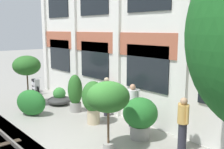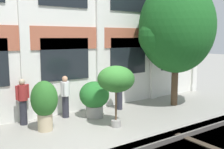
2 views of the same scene
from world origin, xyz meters
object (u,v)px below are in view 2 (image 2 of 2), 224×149
(broadleaf_tree, at_px, (176,29))
(resident_by_doorway, at_px, (119,89))
(resident_near_plants, at_px, (65,95))
(potted_plant_stone_basin, at_px, (94,97))
(potted_plant_low_pan, at_px, (116,80))
(resident_watching_tracks, at_px, (23,100))
(potted_plant_glazed_jar, at_px, (44,102))

(broadleaf_tree, bearing_deg, resident_by_doorway, 161.19)
(resident_by_doorway, xyz_separation_m, resident_near_plants, (-2.43, 0.27, -0.01))
(broadleaf_tree, bearing_deg, potted_plant_stone_basin, 172.26)
(potted_plant_low_pan, distance_m, resident_near_plants, 2.38)
(resident_near_plants, bearing_deg, potted_plant_low_pan, -38.19)
(potted_plant_low_pan, xyz_separation_m, potted_plant_stone_basin, (-0.02, 1.42, -0.86))
(broadleaf_tree, distance_m, potted_plant_stone_basin, 4.84)
(resident_near_plants, bearing_deg, broadleaf_tree, 12.82)
(resident_watching_tracks, bearing_deg, potted_plant_low_pan, 36.79)
(potted_plant_glazed_jar, bearing_deg, potted_plant_stone_basin, 9.45)
(potted_plant_stone_basin, distance_m, potted_plant_glazed_jar, 2.20)
(potted_plant_low_pan, relative_size, potted_plant_stone_basin, 1.53)
(potted_plant_stone_basin, distance_m, resident_by_doorway, 1.50)
(potted_plant_stone_basin, bearing_deg, resident_near_plants, 148.39)
(potted_plant_low_pan, bearing_deg, resident_by_doorway, 50.37)
(potted_plant_stone_basin, xyz_separation_m, resident_by_doorway, (1.46, 0.32, 0.08))
(potted_plant_glazed_jar, bearing_deg, resident_watching_tracks, 112.32)
(resident_by_doorway, distance_m, resident_near_plants, 2.44)
(broadleaf_tree, distance_m, potted_plant_glazed_jar, 6.64)
(potted_plant_low_pan, distance_m, potted_plant_glazed_jar, 2.52)
(broadleaf_tree, xyz_separation_m, potted_plant_low_pan, (-3.97, -0.88, -1.81))
(potted_plant_glazed_jar, xyz_separation_m, resident_by_doorway, (3.62, 0.68, -0.10))
(resident_watching_tracks, height_order, resident_near_plants, resident_watching_tracks)
(resident_watching_tracks, distance_m, resident_near_plants, 1.62)
(resident_watching_tracks, relative_size, resident_near_plants, 1.01)
(resident_by_doorway, relative_size, resident_near_plants, 1.01)
(resident_by_doorway, bearing_deg, potted_plant_stone_basin, -54.03)
(potted_plant_stone_basin, bearing_deg, potted_plant_low_pan, -89.15)
(resident_watching_tracks, bearing_deg, broadleaf_tree, 65.09)
(broadleaf_tree, distance_m, resident_by_doorway, 3.72)
(resident_watching_tracks, bearing_deg, resident_near_plants, 73.07)
(potted_plant_stone_basin, relative_size, potted_plant_glazed_jar, 0.83)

